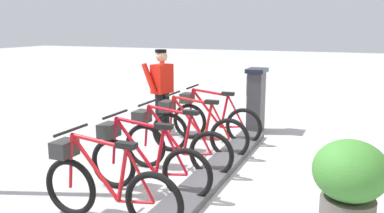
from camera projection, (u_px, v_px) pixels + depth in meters
The scene contains 10 objects.
ground_plane at pixel (207, 183), 5.50m from camera, with size 60.00×60.00×0.00m, color #AEACB1.
dock_rail_base at pixel (207, 179), 5.49m from camera, with size 0.44×5.09×0.10m, color #47474C.
payment_kiosk at pixel (256, 99), 8.05m from camera, with size 0.36×0.52×1.28m.
bike_docked_0 at pixel (212, 119), 7.41m from camera, with size 1.72×0.54×1.02m.
bike_docked_1 at pixel (195, 129), 6.64m from camera, with size 1.72×0.54×1.02m.
bike_docked_2 at pixel (172, 143), 5.86m from camera, with size 1.72×0.54×1.02m.
bike_docked_3 at pixel (143, 161), 5.08m from camera, with size 1.72×0.54×1.02m.
bike_docked_4 at pixel (104, 185), 4.30m from camera, with size 1.72×0.54×1.02m.
worker_near_rack at pixel (162, 89), 7.83m from camera, with size 0.56×0.68×1.66m.
planter_bush at pixel (349, 181), 4.14m from camera, with size 0.76×0.76×0.97m.
Camera 1 is at (-1.79, 4.87, 2.10)m, focal length 37.73 mm.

